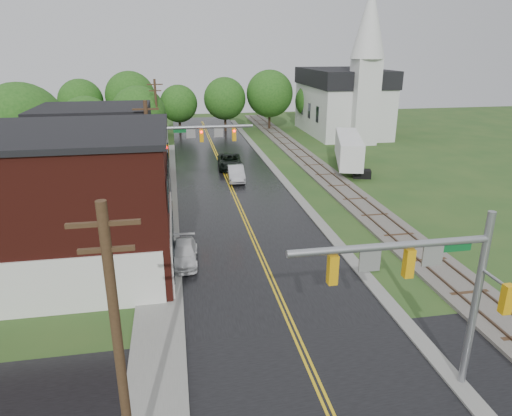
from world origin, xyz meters
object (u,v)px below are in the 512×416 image
object	(u,v)px
utility_pole_c	(157,117)
tree_left_c	(89,126)
traffic_signal_near	(427,275)
tree_left_b	(24,129)
pickup_white	(184,254)
church	(346,95)
tree_left_e	(140,114)
semi_trailer	(349,149)
traffic_signal_far	(193,142)
sedan_silver	(236,173)
suv_dark	(230,162)
brick_building	(42,204)
utility_pole_a	(118,349)
utility_pole_b	(150,161)

from	to	relation	value
utility_pole_c	tree_left_c	size ratio (longest dim) A/B	1.18
traffic_signal_near	tree_left_b	world-z (taller)	tree_left_b
pickup_white	traffic_signal_near	bearing A→B (deg)	-53.98
church	tree_left_e	distance (m)	29.91
tree_left_b	tree_left_e	bearing A→B (deg)	57.26
traffic_signal_near	pickup_white	size ratio (longest dim) A/B	1.82
traffic_signal_near	semi_trailer	size ratio (longest dim) A/B	0.67
semi_trailer	traffic_signal_far	bearing A→B (deg)	-155.30
sedan_silver	pickup_white	size ratio (longest dim) A/B	1.09
suv_dark	semi_trailer	world-z (taller)	semi_trailer
traffic_signal_near	semi_trailer	distance (m)	34.37
brick_building	tree_left_b	world-z (taller)	tree_left_b
tree_left_b	pickup_white	distance (m)	22.21
utility_pole_a	tree_left_b	size ratio (longest dim) A/B	0.93
tree_left_b	pickup_white	size ratio (longest dim) A/B	2.40
tree_left_c	suv_dark	size ratio (longest dim) A/B	1.41
utility_pole_b	suv_dark	distance (m)	17.17
utility_pole_b	pickup_white	world-z (taller)	utility_pole_b
utility_pole_b	tree_left_c	xyz separation A→B (m)	(-7.05, 17.90, -0.21)
pickup_white	semi_trailer	world-z (taller)	semi_trailer
church	utility_pole_b	size ratio (longest dim) A/B	2.22
utility_pole_a	utility_pole_b	xyz separation A→B (m)	(0.00, 22.00, 0.00)
sedan_silver	pickup_white	distance (m)	18.28
traffic_signal_near	traffic_signal_far	size ratio (longest dim) A/B	1.00
traffic_signal_near	sedan_silver	world-z (taller)	traffic_signal_near
utility_pole_b	suv_dark	bearing A→B (deg)	62.94
utility_pole_a	utility_pole_b	world-z (taller)	same
church	suv_dark	world-z (taller)	church
utility_pole_b	tree_left_b	size ratio (longest dim) A/B	0.93
utility_pole_c	traffic_signal_far	bearing A→B (deg)	-78.91
brick_building	traffic_signal_near	bearing A→B (deg)	-39.17
traffic_signal_far	semi_trailer	distance (m)	18.82
utility_pole_a	tree_left_e	xyz separation A→B (m)	(-2.05, 45.90, 0.09)
brick_building	utility_pole_c	world-z (taller)	utility_pole_c
traffic_signal_far	sedan_silver	size ratio (longest dim) A/B	1.67
church	utility_pole_a	xyz separation A→B (m)	(-26.80, -53.74, -1.11)
utility_pole_c	semi_trailer	bearing A→B (deg)	-24.52
traffic_signal_near	utility_pole_a	size ratio (longest dim) A/B	0.82
utility_pole_c	sedan_silver	xyz separation A→B (m)	(7.60, -11.93, -4.00)
traffic_signal_far	church	bearing A→B (deg)	48.73
sedan_silver	utility_pole_b	bearing A→B (deg)	-123.86
church	utility_pole_c	xyz separation A→B (m)	(-26.80, -9.74, -1.11)
traffic_signal_near	traffic_signal_far	world-z (taller)	same
utility_pole_a	semi_trailer	xyz separation A→B (m)	(20.23, 34.77, -2.62)
tree_left_e	semi_trailer	world-z (taller)	tree_left_e
traffic_signal_far	suv_dark	world-z (taller)	traffic_signal_far
traffic_signal_near	utility_pole_a	distance (m)	10.47
brick_building	suv_dark	bearing A→B (deg)	58.74
sedan_silver	church	bearing A→B (deg)	51.62
tree_left_e	utility_pole_b	bearing A→B (deg)	-85.10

